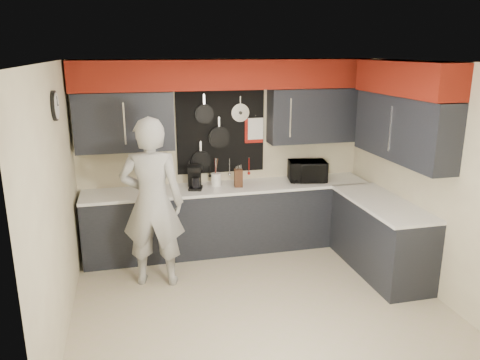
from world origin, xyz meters
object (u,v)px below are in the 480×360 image
object	(u,v)px
knife_block	(238,178)
person	(152,203)
coffee_maker	(195,177)
utensil_crock	(216,179)
microwave	(307,171)

from	to	relation	value
knife_block	person	bearing A→B (deg)	-142.72
coffee_maker	utensil_crock	bearing A→B (deg)	31.12
knife_block	coffee_maker	xyz separation A→B (m)	(-0.58, 0.04, 0.04)
utensil_crock	coffee_maker	xyz separation A→B (m)	(-0.30, -0.09, 0.08)
microwave	person	distance (m)	2.33
utensil_crock	person	xyz separation A→B (m)	(-0.91, -0.83, -0.00)
coffee_maker	person	bearing A→B (deg)	-114.05
utensil_crock	coffee_maker	world-z (taller)	coffee_maker
person	utensil_crock	bearing A→B (deg)	-124.93
microwave	person	bearing A→B (deg)	-150.66
coffee_maker	person	distance (m)	0.96
utensil_crock	microwave	bearing A→B (deg)	-3.03
microwave	coffee_maker	bearing A→B (deg)	-169.04
microwave	utensil_crock	size ratio (longest dim) A/B	2.99
utensil_crock	coffee_maker	bearing A→B (deg)	-164.16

